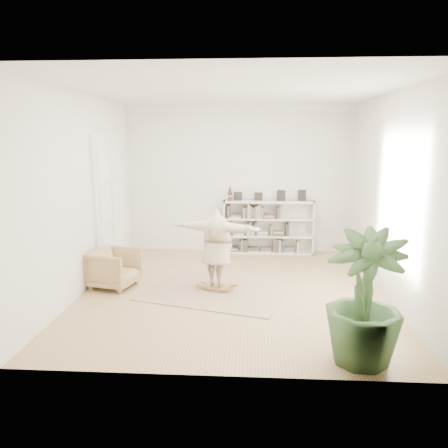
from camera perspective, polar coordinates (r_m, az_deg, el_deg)
name	(u,v)px	position (r m, az deg, el deg)	size (l,w,h in m)	color
floor	(233,290)	(8.24, 1.18, -8.68)	(6.00, 6.00, 0.00)	#997A4F
room_shell	(239,108)	(10.72, 1.94, 14.93)	(6.00, 6.00, 6.00)	silver
doors	(110,205)	(9.64, -14.72, 2.44)	(0.09, 1.78, 2.92)	white
bookshelf	(268,228)	(10.80, 5.77, -0.48)	(2.20, 0.35, 1.64)	silver
armchair	(114,268)	(8.59, -14.14, -5.64)	(0.78, 0.80, 0.73)	tan
rug	(217,290)	(8.25, -0.94, -8.60)	(2.50, 2.00, 0.02)	tan
rocker_board	(217,287)	(8.23, -0.94, -8.22)	(0.56, 0.43, 0.11)	olive
person	(217,246)	(8.00, -0.96, -2.92)	(1.78, 0.48, 1.45)	#C4AD93
houseplant	(364,298)	(5.73, 17.81, -9.18)	(0.96, 0.96, 1.71)	#335329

